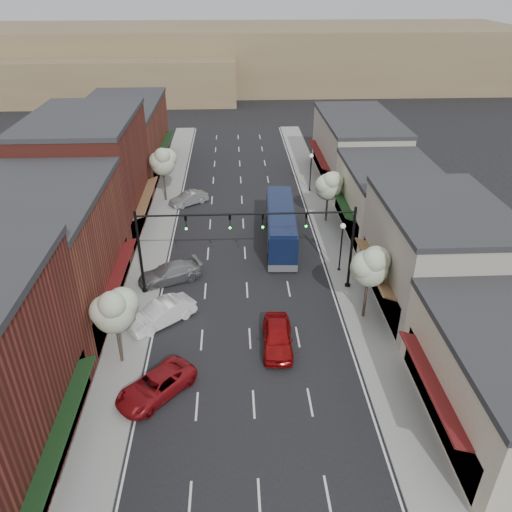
{
  "coord_description": "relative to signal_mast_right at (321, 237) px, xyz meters",
  "views": [
    {
      "loc": [
        -0.86,
        -24.89,
        21.88
      ],
      "look_at": [
        0.78,
        9.53,
        2.2
      ],
      "focal_mm": 35.0,
      "sensor_mm": 36.0,
      "label": 1
    }
  ],
  "objects": [
    {
      "name": "curb_left",
      "position": [
        -12.62,
        10.5,
        -4.55
      ],
      "size": [
        0.25,
        73.0,
        0.17
      ],
      "primitive_type": "cube",
      "color": "gray",
      "rests_on": "ground"
    },
    {
      "name": "sidewalk_right",
      "position": [
        2.78,
        10.5,
        -4.55
      ],
      "size": [
        2.8,
        73.0,
        0.15
      ],
      "primitive_type": "cube",
      "color": "gray",
      "rests_on": "ground"
    },
    {
      "name": "parked_car_a",
      "position": [
        -11.35,
        -10.95,
        -3.92
      ],
      "size": [
        5.11,
        5.3,
        1.4
      ],
      "primitive_type": "imported",
      "rotation": [
        0.0,
        0.0,
        -0.74
      ],
      "color": "maroon",
      "rests_on": "ground"
    },
    {
      "name": "signal_mast_right",
      "position": [
        0.0,
        0.0,
        0.0
      ],
      "size": [
        8.22,
        0.46,
        7.0
      ],
      "color": "black",
      "rests_on": "ground"
    },
    {
      "name": "sidewalk_left",
      "position": [
        -14.02,
        10.5,
        -4.55
      ],
      "size": [
        2.8,
        73.0,
        0.15
      ],
      "primitive_type": "cube",
      "color": "gray",
      "rests_on": "ground"
    },
    {
      "name": "bldg_right_midnear",
      "position": [
        8.1,
        -2.0,
        -0.72
      ],
      "size": [
        9.14,
        12.1,
        7.9
      ],
      "color": "#A69B8E",
      "rests_on": "ground"
    },
    {
      "name": "red_hatchback",
      "position": [
        -3.82,
        -6.95,
        -3.8
      ],
      "size": [
        2.18,
        4.94,
        1.65
      ],
      "primitive_type": "imported",
      "rotation": [
        0.0,
        0.0,
        -0.05
      ],
      "color": "maroon",
      "rests_on": "ground"
    },
    {
      "name": "bldg_left_midnear",
      "position": [
        -19.85,
        -2.0,
        0.03
      ],
      "size": [
        10.14,
        14.1,
        9.4
      ],
      "color": "brown",
      "rests_on": "ground"
    },
    {
      "name": "bldg_left_far",
      "position": [
        -19.84,
        28.0,
        -0.46
      ],
      "size": [
        10.14,
        18.1,
        8.4
      ],
      "color": "brown",
      "rests_on": "ground"
    },
    {
      "name": "signal_mast_left",
      "position": [
        -11.24,
        0.0,
        0.0
      ],
      "size": [
        8.22,
        0.46,
        7.0
      ],
      "color": "black",
      "rests_on": "ground"
    },
    {
      "name": "parked_car_b",
      "position": [
        -11.82,
        -3.95,
        -3.8
      ],
      "size": [
        4.97,
        4.5,
        1.65
      ],
      "primitive_type": "imported",
      "rotation": [
        0.0,
        0.0,
        -0.89
      ],
      "color": "white",
      "rests_on": "ground"
    },
    {
      "name": "bldg_right_far",
      "position": [
        8.09,
        24.0,
        -0.96
      ],
      "size": [
        9.14,
        16.1,
        7.4
      ],
      "color": "#A69B8E",
      "rests_on": "ground"
    },
    {
      "name": "lamp_post_far",
      "position": [
        2.18,
        20.0,
        -1.62
      ],
      "size": [
        0.44,
        0.44,
        4.44
      ],
      "color": "black",
      "rests_on": "ground"
    },
    {
      "name": "hill_near",
      "position": [
        -30.62,
        70.0,
        -0.62
      ],
      "size": [
        50.0,
        20.0,
        8.0
      ],
      "primitive_type": "cube",
      "color": "#7A6647",
      "rests_on": "ground"
    },
    {
      "name": "tree_left_far",
      "position": [
        -13.87,
        17.95,
        -0.02
      ],
      "size": [
        2.85,
        2.65,
        6.13
      ],
      "color": "#47382B",
      "rests_on": "ground"
    },
    {
      "name": "tree_left_near",
      "position": [
        -13.87,
        -8.05,
        -0.4
      ],
      "size": [
        2.85,
        2.65,
        5.69
      ],
      "color": "#47382B",
      "rests_on": "ground"
    },
    {
      "name": "parked_car_e",
      "position": [
        -11.35,
        16.99,
        -3.93
      ],
      "size": [
        4.28,
        3.58,
        1.38
      ],
      "primitive_type": "imported",
      "rotation": [
        0.0,
        0.0,
        -0.97
      ],
      "color": "#A5A4AA",
      "rests_on": "ground"
    },
    {
      "name": "coach_bus",
      "position": [
        -2.29,
        7.86,
        -2.83
      ],
      "size": [
        3.03,
        11.34,
        3.44
      ],
      "rotation": [
        0.0,
        0.0,
        -0.05
      ],
      "color": "#0E1838",
      "rests_on": "ground"
    },
    {
      "name": "curb_right",
      "position": [
        1.38,
        10.5,
        -4.55
      ],
      "size": [
        0.25,
        73.0,
        0.17
      ],
      "primitive_type": "cube",
      "color": "gray",
      "rests_on": "ground"
    },
    {
      "name": "parked_car_c",
      "position": [
        -11.82,
        1.65,
        -3.87
      ],
      "size": [
        5.56,
        3.95,
        1.49
      ],
      "primitive_type": "imported",
      "rotation": [
        0.0,
        0.0,
        -1.17
      ],
      "color": "gray",
      "rests_on": "ground"
    },
    {
      "name": "ground",
      "position": [
        -5.62,
        -8.0,
        -4.62
      ],
      "size": [
        160.0,
        160.0,
        0.0
      ],
      "primitive_type": "plane",
      "color": "black",
      "rests_on": "ground"
    },
    {
      "name": "hill_far",
      "position": [
        -5.62,
        82.0,
        1.38
      ],
      "size": [
        120.0,
        30.0,
        12.0
      ],
      "primitive_type": "cube",
      "color": "#7A6647",
      "rests_on": "ground"
    },
    {
      "name": "tree_right_near",
      "position": [
        2.73,
        -4.05,
        -0.17
      ],
      "size": [
        2.85,
        2.65,
        5.95
      ],
      "color": "#47382B",
      "rests_on": "ground"
    },
    {
      "name": "tree_right_far",
      "position": [
        2.73,
        11.95,
        -0.63
      ],
      "size": [
        2.85,
        2.65,
        5.43
      ],
      "color": "#47382B",
      "rests_on": "ground"
    },
    {
      "name": "bldg_right_midfar",
      "position": [
        8.08,
        10.0,
        -1.46
      ],
      "size": [
        9.14,
        12.1,
        6.4
      ],
      "color": "beige",
      "rests_on": "ground"
    },
    {
      "name": "bldg_left_midfar",
      "position": [
        -19.86,
        12.0,
        0.78
      ],
      "size": [
        10.14,
        14.1,
        10.9
      ],
      "color": "maroon",
      "rests_on": "ground"
    },
    {
      "name": "lamp_post_near",
      "position": [
        2.18,
        2.5,
        -1.62
      ],
      "size": [
        0.44,
        0.44,
        4.44
      ],
      "color": "black",
      "rests_on": "ground"
    }
  ]
}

